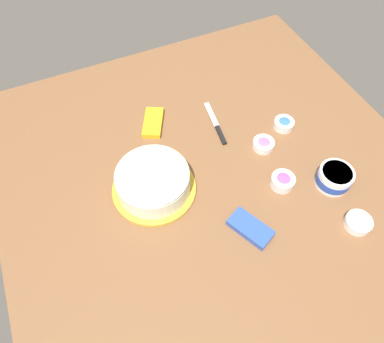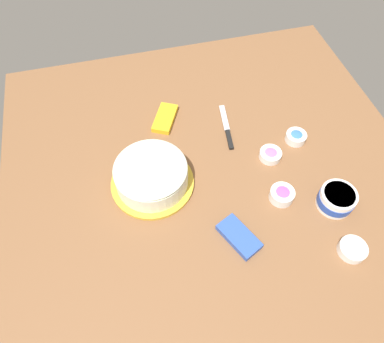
{
  "view_description": "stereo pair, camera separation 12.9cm",
  "coord_description": "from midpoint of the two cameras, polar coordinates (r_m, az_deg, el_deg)",
  "views": [
    {
      "loc": [
        0.67,
        -0.38,
        1.1
      ],
      "look_at": [
        -0.0,
        -0.08,
        0.04
      ],
      "focal_mm": 33.49,
      "sensor_mm": 36.0,
      "label": 1
    },
    {
      "loc": [
        0.71,
        -0.26,
        1.1
      ],
      "look_at": [
        -0.0,
        -0.08,
        0.04
      ],
      "focal_mm": 33.49,
      "sensor_mm": 36.0,
      "label": 2
    }
  ],
  "objects": [
    {
      "name": "ground_plane",
      "position": [
        1.34,
        0.37,
        -0.01
      ],
      "size": [
        1.54,
        1.54,
        0.0
      ],
      "primitive_type": "plane",
      "color": "brown"
    },
    {
      "name": "spreading_knife",
      "position": [
        1.47,
        1.46,
        7.03
      ],
      "size": [
        0.24,
        0.05,
        0.01
      ],
      "color": "silver",
      "rests_on": "ground_plane"
    },
    {
      "name": "sprinkle_bowl_pink",
      "position": [
        1.41,
        8.76,
        4.18
      ],
      "size": [
        0.08,
        0.08,
        0.03
      ],
      "color": "white",
      "rests_on": "ground_plane"
    },
    {
      "name": "sprinkle_bowl_orange",
      "position": [
        1.31,
        22.41,
        -7.75
      ],
      "size": [
        0.09,
        0.09,
        0.03
      ],
      "color": "white",
      "rests_on": "ground_plane"
    },
    {
      "name": "frosted_cake",
      "position": [
        1.26,
        -9.14,
        -1.75
      ],
      "size": [
        0.3,
        0.3,
        0.12
      ],
      "color": "gold",
      "rests_on": "ground_plane"
    },
    {
      "name": "sprinkle_bowl_rainbow",
      "position": [
        1.31,
        11.55,
        -1.67
      ],
      "size": [
        0.09,
        0.09,
        0.04
      ],
      "color": "white",
      "rests_on": "ground_plane"
    },
    {
      "name": "candy_box_upper",
      "position": [
        1.21,
        6.26,
        -9.19
      ],
      "size": [
        0.17,
        0.13,
        0.03
      ],
      "primitive_type": "cube",
      "rotation": [
        0.0,
        0.0,
        0.43
      ],
      "color": "#2D51B2",
      "rests_on": "ground_plane"
    },
    {
      "name": "candy_box_lower",
      "position": [
        1.49,
        -8.72,
        7.54
      ],
      "size": [
        0.17,
        0.14,
        0.02
      ],
      "primitive_type": "cube",
      "rotation": [
        0.0,
        0.0,
        -0.48
      ],
      "color": "yellow",
      "rests_on": "ground_plane"
    },
    {
      "name": "frosting_tub",
      "position": [
        1.35,
        19.25,
        -1.09
      ],
      "size": [
        0.12,
        0.12,
        0.07
      ],
      "color": "white",
      "rests_on": "ground_plane"
    },
    {
      "name": "sprinkle_bowl_blue",
      "position": [
        1.49,
        12.04,
        7.31
      ],
      "size": [
        0.08,
        0.08,
        0.04
      ],
      "color": "white",
      "rests_on": "ground_plane"
    }
  ]
}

